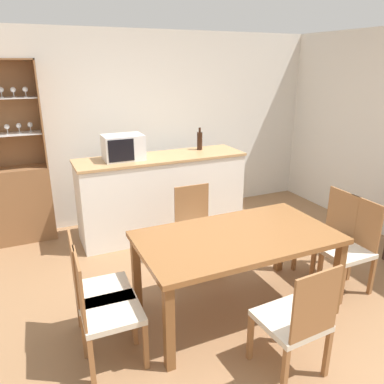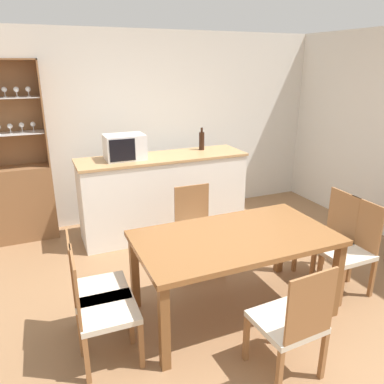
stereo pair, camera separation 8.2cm
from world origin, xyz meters
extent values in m
plane|color=#936B47|center=(0.00, 0.00, 0.00)|extent=(18.00, 18.00, 0.00)
cube|color=silver|center=(0.00, 2.63, 1.27)|extent=(6.80, 0.06, 2.55)
cube|color=white|center=(-0.03, 1.91, 0.50)|extent=(2.09, 0.58, 1.00)
cube|color=tan|center=(-0.03, 1.91, 1.02)|extent=(2.12, 0.61, 0.03)
cube|color=brown|center=(-1.72, 2.43, 0.47)|extent=(0.77, 0.34, 0.94)
cube|color=brown|center=(-1.72, 2.59, 1.56)|extent=(0.77, 0.02, 1.24)
cube|color=brown|center=(-1.35, 2.43, 1.56)|extent=(0.02, 0.34, 1.24)
cube|color=white|center=(-1.72, 2.43, 1.35)|extent=(0.72, 0.29, 0.01)
cube|color=white|center=(-1.72, 2.43, 1.76)|extent=(0.72, 0.29, 0.01)
cylinder|color=white|center=(-1.72, 2.42, 1.35)|extent=(0.04, 0.04, 0.01)
cylinder|color=white|center=(-1.72, 2.42, 1.38)|extent=(0.01, 0.01, 0.06)
sphere|color=white|center=(-1.72, 2.42, 1.44)|extent=(0.06, 0.06, 0.06)
cylinder|color=white|center=(-1.72, 2.45, 1.76)|extent=(0.04, 0.04, 0.01)
cylinder|color=white|center=(-1.72, 2.45, 1.80)|extent=(0.01, 0.01, 0.06)
sphere|color=white|center=(-1.72, 2.45, 1.85)|extent=(0.06, 0.06, 0.06)
cylinder|color=white|center=(-1.60, 2.46, 1.35)|extent=(0.04, 0.04, 0.01)
cylinder|color=white|center=(-1.60, 2.46, 1.38)|extent=(0.01, 0.01, 0.06)
sphere|color=white|center=(-1.60, 2.46, 1.44)|extent=(0.06, 0.06, 0.06)
cylinder|color=white|center=(-1.60, 2.40, 1.76)|extent=(0.04, 0.04, 0.01)
cylinder|color=white|center=(-1.60, 2.40, 1.80)|extent=(0.01, 0.01, 0.06)
sphere|color=white|center=(-1.60, 2.40, 1.85)|extent=(0.06, 0.06, 0.06)
cylinder|color=white|center=(-1.47, 2.47, 1.35)|extent=(0.04, 0.04, 0.01)
cylinder|color=white|center=(-1.47, 2.47, 1.38)|extent=(0.01, 0.01, 0.06)
sphere|color=white|center=(-1.47, 2.47, 1.44)|extent=(0.06, 0.06, 0.06)
cylinder|color=white|center=(-1.47, 2.39, 1.76)|extent=(0.04, 0.04, 0.01)
cylinder|color=white|center=(-1.47, 2.39, 1.80)|extent=(0.01, 0.01, 0.06)
sphere|color=white|center=(-1.47, 2.39, 1.85)|extent=(0.06, 0.06, 0.06)
cube|color=brown|center=(-0.02, 0.08, 0.72)|extent=(1.69, 0.94, 0.05)
cube|color=brown|center=(-0.80, -0.33, 0.35)|extent=(0.07, 0.07, 0.70)
cube|color=brown|center=(0.77, -0.33, 0.35)|extent=(0.07, 0.07, 0.70)
cube|color=brown|center=(-0.80, 0.49, 0.35)|extent=(0.07, 0.07, 0.70)
cube|color=brown|center=(0.77, 0.49, 0.35)|extent=(0.07, 0.07, 0.70)
cube|color=beige|center=(-0.02, 0.83, 0.41)|extent=(0.43, 0.43, 0.05)
cube|color=#936038|center=(-0.01, 1.03, 0.67)|extent=(0.39, 0.03, 0.47)
cube|color=#936038|center=(0.17, 0.64, 0.19)|extent=(0.04, 0.04, 0.39)
cube|color=#936038|center=(-0.21, 0.64, 0.19)|extent=(0.04, 0.04, 0.39)
cube|color=#936038|center=(0.18, 1.02, 0.19)|extent=(0.04, 0.04, 0.39)
cube|color=#936038|center=(-0.20, 1.03, 0.19)|extent=(0.04, 0.04, 0.39)
cube|color=beige|center=(-1.15, 0.22, 0.41)|extent=(0.44, 0.44, 0.05)
cube|color=#936038|center=(-1.35, 0.23, 0.67)|extent=(0.04, 0.39, 0.47)
cube|color=#936038|center=(-0.94, 0.41, 0.19)|extent=(0.04, 0.04, 0.39)
cube|color=#936038|center=(-0.96, 0.02, 0.19)|extent=(0.04, 0.04, 0.39)
cube|color=#936038|center=(-1.33, 0.42, 0.19)|extent=(0.04, 0.04, 0.39)
cube|color=#936038|center=(-1.35, 0.04, 0.19)|extent=(0.04, 0.04, 0.39)
cube|color=beige|center=(-0.02, -0.67, 0.41)|extent=(0.45, 0.45, 0.05)
cube|color=#936038|center=(0.00, -0.87, 0.67)|extent=(0.39, 0.04, 0.47)
cube|color=#936038|center=(-0.22, -0.49, 0.19)|extent=(0.04, 0.04, 0.39)
cube|color=#936038|center=(0.17, -0.47, 0.19)|extent=(0.04, 0.04, 0.39)
cube|color=#936038|center=(-0.20, -0.87, 0.19)|extent=(0.04, 0.04, 0.39)
cube|color=#936038|center=(0.19, -0.85, 0.19)|extent=(0.04, 0.04, 0.39)
cube|color=beige|center=(1.11, -0.06, 0.41)|extent=(0.43, 0.43, 0.05)
cube|color=#936038|center=(1.32, -0.06, 0.67)|extent=(0.02, 0.39, 0.47)
cube|color=#936038|center=(0.92, -0.25, 0.19)|extent=(0.04, 0.04, 0.39)
cube|color=#936038|center=(0.92, 0.13, 0.19)|extent=(0.04, 0.04, 0.39)
cube|color=#936038|center=(1.31, -0.25, 0.19)|extent=(0.04, 0.04, 0.39)
cube|color=#936038|center=(1.30, 0.13, 0.19)|extent=(0.04, 0.04, 0.39)
cube|color=beige|center=(-1.15, -0.06, 0.41)|extent=(0.44, 0.44, 0.05)
cube|color=#936038|center=(-1.35, -0.05, 0.67)|extent=(0.03, 0.39, 0.47)
cube|color=#936038|center=(-0.95, 0.13, 0.19)|extent=(0.04, 0.04, 0.39)
cube|color=#936038|center=(-0.96, -0.26, 0.19)|extent=(0.04, 0.04, 0.39)
cube|color=#936038|center=(-1.33, 0.14, 0.19)|extent=(0.04, 0.04, 0.39)
cube|color=#936038|center=(-1.34, -0.25, 0.19)|extent=(0.04, 0.04, 0.39)
cube|color=beige|center=(1.11, 0.22, 0.41)|extent=(0.43, 0.43, 0.05)
cube|color=#936038|center=(1.32, 0.22, 0.67)|extent=(0.02, 0.39, 0.47)
cube|color=#936038|center=(0.92, 0.03, 0.19)|extent=(0.04, 0.04, 0.39)
cube|color=#936038|center=(0.92, 0.42, 0.19)|extent=(0.04, 0.04, 0.39)
cube|color=#936038|center=(1.30, 0.03, 0.19)|extent=(0.04, 0.04, 0.39)
cube|color=#936038|center=(1.31, 0.41, 0.19)|extent=(0.04, 0.04, 0.39)
cube|color=silver|center=(-0.50, 1.94, 1.18)|extent=(0.47, 0.33, 0.30)
cube|color=black|center=(-0.56, 1.77, 1.18)|extent=(0.30, 0.01, 0.26)
cylinder|color=black|center=(0.56, 2.05, 1.15)|extent=(0.07, 0.07, 0.23)
cylinder|color=black|center=(0.56, 2.05, 1.30)|extent=(0.03, 0.03, 0.06)
camera|label=1|loc=(-1.55, -2.39, 2.13)|focal=35.00mm
camera|label=2|loc=(-1.48, -2.42, 2.13)|focal=35.00mm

